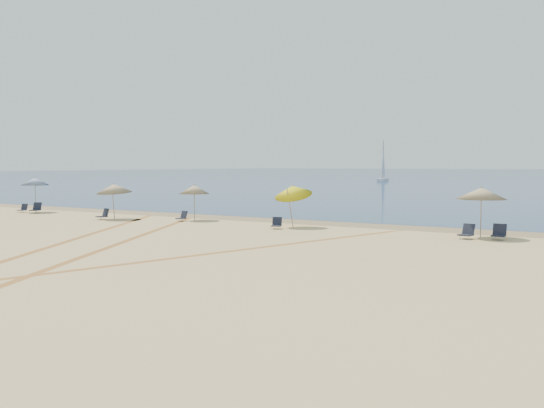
{
  "coord_description": "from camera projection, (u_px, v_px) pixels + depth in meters",
  "views": [
    {
      "loc": [
        16.54,
        -7.83,
        3.45
      ],
      "look_at": [
        0.0,
        20.0,
        1.3
      ],
      "focal_mm": 39.58,
      "sensor_mm": 36.0,
      "label": 1
    }
  ],
  "objects": [
    {
      "name": "wet_sand",
      "position": [
        306.0,
        222.0,
        35.96
      ],
      "size": [
        500.0,
        500.0,
        0.0
      ],
      "primitive_type": "plane",
      "color": "olive",
      "rests_on": "ground"
    },
    {
      "name": "umbrella_0",
      "position": [
        35.0,
        181.0,
        43.13
      ],
      "size": [
        2.01,
        2.01,
        2.56
      ],
      "color": "gray",
      "rests_on": "ground"
    },
    {
      "name": "umbrella_1",
      "position": [
        114.0,
        188.0,
        37.67
      ],
      "size": [
        2.22,
        2.25,
        2.31
      ],
      "color": "gray",
      "rests_on": "ground"
    },
    {
      "name": "umbrella_2",
      "position": [
        194.0,
        189.0,
        36.92
      ],
      "size": [
        1.87,
        1.87,
        2.24
      ],
      "color": "gray",
      "rests_on": "ground"
    },
    {
      "name": "umbrella_3",
      "position": [
        293.0,
        191.0,
        32.81
      ],
      "size": [
        2.09,
        2.16,
        2.6
      ],
      "color": "gray",
      "rests_on": "ground"
    },
    {
      "name": "umbrella_4",
      "position": [
        481.0,
        193.0,
        28.1
      ],
      "size": [
        2.31,
        2.31,
        2.43
      ],
      "color": "gray",
      "rests_on": "ground"
    },
    {
      "name": "chair_0",
      "position": [
        23.0,
        209.0,
        43.05
      ],
      "size": [
        0.62,
        0.69,
        0.61
      ],
      "rotation": [
        0.0,
        0.0,
        0.22
      ],
      "color": "black",
      "rests_on": "ground"
    },
    {
      "name": "chair_1",
      "position": [
        36.0,
        208.0,
        42.6
      ],
      "size": [
        0.83,
        0.89,
        0.74
      ],
      "rotation": [
        0.0,
        0.0,
        0.37
      ],
      "color": "black",
      "rests_on": "ground"
    },
    {
      "name": "chair_2",
      "position": [
        104.0,
        215.0,
        37.48
      ],
      "size": [
        0.72,
        0.79,
        0.69
      ],
      "rotation": [
        0.0,
        0.0,
        -0.25
      ],
      "color": "black",
      "rests_on": "ground"
    },
    {
      "name": "chair_3",
      "position": [
        182.0,
        217.0,
        36.44
      ],
      "size": [
        0.62,
        0.69,
        0.61
      ],
      "rotation": [
        0.0,
        0.0,
        -0.21
      ],
      "color": "black",
      "rests_on": "ground"
    },
    {
      "name": "chair_4",
      "position": [
        277.0,
        224.0,
        32.09
      ],
      "size": [
        0.7,
        0.75,
        0.62
      ],
      "rotation": [
        0.0,
        0.0,
        0.39
      ],
      "color": "black",
      "rests_on": "ground"
    },
    {
      "name": "chair_5",
      "position": [
        467.0,
        232.0,
        27.74
      ],
      "size": [
        0.73,
        0.8,
        0.69
      ],
      "rotation": [
        0.0,
        0.0,
        -0.27
      ],
      "color": "black",
      "rests_on": "ground"
    },
    {
      "name": "chair_6",
      "position": [
        499.0,
        233.0,
        27.42
      ],
      "size": [
        0.61,
        0.71,
        0.72
      ],
      "rotation": [
        0.0,
        0.0,
        0.02
      ],
      "color": "black",
      "rests_on": "ground"
    },
    {
      "name": "sailboat_2",
      "position": [
        383.0,
        169.0,
        120.76
      ],
      "size": [
        2.32,
        5.68,
        8.23
      ],
      "rotation": [
        0.0,
        0.0,
        0.17
      ],
      "color": "white",
      "rests_on": "ocean"
    },
    {
      "name": "tire_tracks",
      "position": [
        115.0,
        247.0,
        24.92
      ],
      "size": [
        44.35,
        39.69,
        0.0
      ],
      "color": "tan",
      "rests_on": "ground"
    }
  ]
}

